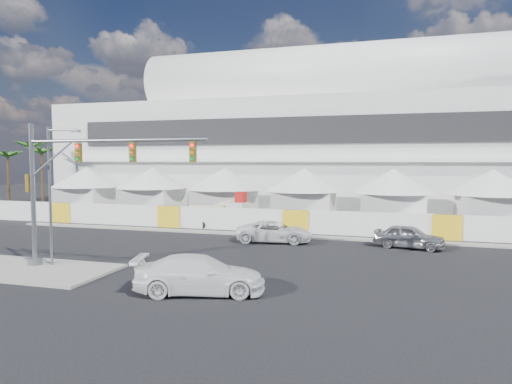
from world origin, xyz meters
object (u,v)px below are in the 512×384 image
(pickup_near, at_px, (200,274))
(traffic_mast, at_px, (65,187))
(lot_car_a, at_px, (432,222))
(pickup_curb, at_px, (274,232))
(lot_car_c, at_px, (152,215))
(sedan_silver, at_px, (409,237))
(boom_lift, at_px, (203,217))
(streetlight_median, at_px, (53,186))

(pickup_near, relative_size, traffic_mast, 0.54)
(lot_car_a, height_order, traffic_mast, traffic_mast)
(traffic_mast, bearing_deg, pickup_near, -12.85)
(pickup_curb, height_order, lot_car_c, pickup_curb)
(lot_car_a, xyz_separation_m, lot_car_c, (-27.13, -2.14, -0.05))
(sedan_silver, relative_size, boom_lift, 0.71)
(pickup_curb, bearing_deg, pickup_near, 173.00)
(pickup_curb, distance_m, streetlight_median, 16.00)
(lot_car_a, bearing_deg, traffic_mast, 148.81)
(boom_lift, bearing_deg, sedan_silver, -9.82)
(sedan_silver, distance_m, boom_lift, 18.83)
(lot_car_a, xyz_separation_m, boom_lift, (-20.42, -4.56, 0.23))
(streetlight_median, bearing_deg, lot_car_a, 44.46)
(traffic_mast, distance_m, streetlight_median, 1.10)
(sedan_silver, relative_size, lot_car_c, 1.09)
(pickup_curb, relative_size, lot_car_c, 1.28)
(lot_car_c, relative_size, traffic_mast, 0.40)
(sedan_silver, height_order, streetlight_median, streetlight_median)
(pickup_curb, bearing_deg, streetlight_median, 132.08)
(pickup_near, distance_m, boom_lift, 21.35)
(traffic_mast, height_order, streetlight_median, traffic_mast)
(sedan_silver, relative_size, traffic_mast, 0.43)
(traffic_mast, bearing_deg, streetlight_median, 166.52)
(pickup_curb, height_order, streetlight_median, streetlight_median)
(sedan_silver, height_order, lot_car_c, sedan_silver)
(lot_car_c, distance_m, boom_lift, 7.14)
(lot_car_a, relative_size, lot_car_c, 0.94)
(pickup_near, distance_m, streetlight_median, 11.10)
(sedan_silver, distance_m, lot_car_a, 10.16)
(traffic_mast, distance_m, boom_lift, 18.06)
(traffic_mast, relative_size, boom_lift, 1.66)
(boom_lift, bearing_deg, pickup_curb, -27.95)
(lot_car_c, xyz_separation_m, traffic_mast, (5.85, -20.06, 4.06))
(lot_car_a, relative_size, boom_lift, 0.62)
(traffic_mast, xyz_separation_m, streetlight_median, (-1.07, 0.26, 0.03))
(lot_car_c, xyz_separation_m, streetlight_median, (4.78, -19.80, 4.09))
(pickup_near, xyz_separation_m, streetlight_median, (-10.15, 2.33, 3.85))
(lot_car_a, bearing_deg, lot_car_c, 107.11)
(traffic_mast, bearing_deg, boom_lift, 87.21)
(traffic_mast, xyz_separation_m, boom_lift, (0.86, 17.63, -3.79))
(streetlight_median, bearing_deg, lot_car_c, 103.57)
(pickup_curb, bearing_deg, lot_car_a, -56.44)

